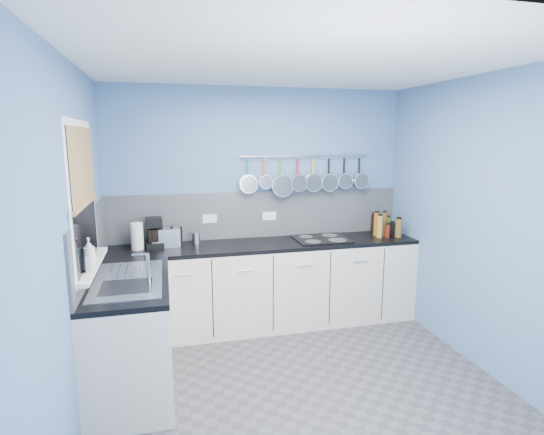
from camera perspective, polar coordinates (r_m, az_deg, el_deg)
name	(u,v)px	position (r m, az deg, el deg)	size (l,w,h in m)	color
floor	(300,386)	(3.75, 3.79, -21.40)	(3.20, 3.00, 0.02)	#47474C
ceiling	(305,60)	(3.23, 4.36, 20.07)	(3.20, 3.00, 0.02)	white
wall_back	(260,205)	(4.70, -1.66, 1.66)	(3.20, 0.02, 2.50)	#5074A4
wall_front	(413,311)	(1.95, 18.21, -11.70)	(3.20, 0.02, 2.50)	#5074A4
wall_left	(73,248)	(3.17, -24.87, -3.63)	(0.02, 3.00, 2.50)	#5074A4
wall_right	(483,224)	(4.06, 26.21, -0.83)	(0.02, 3.00, 2.50)	#5074A4
backsplash_back	(260,214)	(4.70, -1.60, 0.41)	(3.20, 0.02, 0.50)	slate
backsplash_left	(92,241)	(3.77, -22.77, -2.93)	(0.02, 1.80, 0.50)	slate
cabinet_run_back	(266,286)	(4.61, -0.77, -9.05)	(3.20, 0.60, 0.86)	beige
worktop_back	(266,245)	(4.48, -0.78, -3.62)	(3.20, 0.60, 0.04)	black
cabinet_run_left	(132,337)	(3.68, -18.07, -14.82)	(0.60, 1.20, 0.86)	beige
worktop_left	(129,282)	(3.51, -18.49, -8.15)	(0.60, 1.20, 0.04)	black
window_frame	(83,197)	(3.40, -23.76, 2.50)	(0.01, 1.00, 1.10)	white
window_glass	(84,197)	(3.40, -23.68, 2.51)	(0.01, 0.90, 1.00)	black
bamboo_blind	(83,166)	(3.38, -23.82, 6.29)	(0.01, 0.90, 0.55)	#A2724A
window_sill	(92,265)	(3.50, -22.74, -5.85)	(0.10, 0.98, 0.03)	white
sink_unit	(128,279)	(3.51, -18.51, -7.78)	(0.50, 0.95, 0.01)	silver
mixer_tap	(148,269)	(3.29, -16.07, -6.56)	(0.12, 0.08, 0.26)	silver
socket_left	(210,219)	(4.60, -8.26, -0.15)	(0.15, 0.01, 0.09)	white
socket_right	(269,216)	(4.71, -0.37, 0.20)	(0.15, 0.01, 0.09)	white
pot_rail	(305,156)	(4.72, 4.46, 8.14)	(0.02, 0.02, 1.45)	silver
soap_bottle_a	(89,255)	(3.27, -23.07, -4.55)	(0.09, 0.09, 0.24)	white
soap_bottle_b	(90,259)	(3.28, -23.01, -5.09)	(0.08, 0.08, 0.17)	white
paper_towel	(137,236)	(4.37, -17.45, -2.39)	(0.12, 0.12, 0.27)	white
coffee_maker	(154,233)	(4.41, -15.34, -1.95)	(0.17, 0.19, 0.30)	black
toaster	(167,237)	(4.44, -13.79, -2.56)	(0.29, 0.16, 0.18)	silver
canister	(196,238)	(4.49, -10.02, -2.70)	(0.08, 0.08, 0.12)	silver
hob	(321,239)	(4.65, 6.58, -2.84)	(0.56, 0.50, 0.01)	black
pan_0	(248,175)	(4.57, -3.15, 5.64)	(0.20, 0.06, 0.39)	silver
pan_1	(265,173)	(4.60, -0.93, 5.97)	(0.15, 0.08, 0.34)	silver
pan_2	(281,177)	(4.65, 1.26, 5.46)	(0.24, 0.09, 0.43)	silver
pan_3	(298,174)	(4.70, 3.41, 5.81)	(0.19, 0.10, 0.38)	silver
pan_4	(313,174)	(4.76, 5.50, 5.77)	(0.20, 0.07, 0.39)	silver
pan_5	(329,174)	(4.82, 7.55, 5.77)	(0.20, 0.08, 0.39)	silver
pan_6	(344,172)	(4.89, 9.54, 5.93)	(0.18, 0.08, 0.37)	silver
pan_7	(359,172)	(4.96, 11.47, 5.94)	(0.18, 0.10, 0.37)	silver
condiment_0	(388,225)	(5.09, 15.15, -0.98)	(0.05, 0.05, 0.18)	#3F721E
condiment_1	(378,224)	(5.05, 13.83, -0.88)	(0.07, 0.07, 0.21)	#265919
condiment_2	(373,224)	(5.02, 13.31, -0.83)	(0.06, 0.06, 0.22)	black
condiment_3	(392,229)	(5.01, 15.64, -1.46)	(0.06, 0.06, 0.13)	black
condiment_4	(384,224)	(4.92, 14.66, -0.86)	(0.06, 0.06, 0.26)	brown
condiment_5	(376,224)	(4.91, 13.68, -0.87)	(0.06, 0.06, 0.26)	#8C5914
condiment_6	(399,228)	(4.91, 16.43, -1.34)	(0.07, 0.07, 0.20)	brown
condiment_7	(387,231)	(4.87, 15.04, -1.75)	(0.06, 0.06, 0.14)	#4C190C
condiment_8	(380,227)	(4.83, 14.10, -1.19)	(0.06, 0.06, 0.24)	olive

